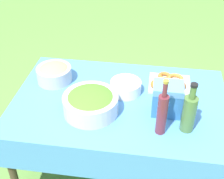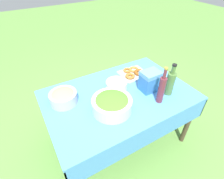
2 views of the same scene
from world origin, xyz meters
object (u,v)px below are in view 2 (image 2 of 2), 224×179
at_px(salad_bowl, 112,104).
at_px(wine_bottle, 162,89).
at_px(cooler_box, 150,81).
at_px(olive_oil_bottle, 170,83).
at_px(donut_platter, 133,73).
at_px(plate_stack, 117,85).
at_px(pasta_bowl, 63,97).

distance_m(salad_bowl, wine_bottle, 0.45).
bearing_deg(cooler_box, salad_bowl, 8.16).
height_order(salad_bowl, olive_oil_bottle, olive_oil_bottle).
height_order(donut_platter, plate_stack, plate_stack).
distance_m(pasta_bowl, plate_stack, 0.52).
bearing_deg(wine_bottle, plate_stack, -55.87).
height_order(salad_bowl, plate_stack, salad_bowl).
bearing_deg(olive_oil_bottle, wine_bottle, 16.60).
distance_m(pasta_bowl, cooler_box, 0.83).
bearing_deg(olive_oil_bottle, donut_platter, -77.47).
bearing_deg(pasta_bowl, cooler_box, 163.35).
xyz_separation_m(plate_stack, olive_oil_bottle, (-0.39, 0.31, 0.09)).
bearing_deg(olive_oil_bottle, plate_stack, -38.38).
relative_size(salad_bowl, plate_stack, 1.65).
xyz_separation_m(salad_bowl, cooler_box, (-0.46, -0.07, 0.03)).
height_order(salad_bowl, cooler_box, cooler_box).
bearing_deg(cooler_box, pasta_bowl, -16.65).
bearing_deg(cooler_box, olive_oil_bottle, 131.07).
distance_m(donut_platter, cooler_box, 0.31).
distance_m(plate_stack, olive_oil_bottle, 0.51).
bearing_deg(cooler_box, donut_platter, -94.75).
xyz_separation_m(olive_oil_bottle, wine_bottle, (0.15, 0.05, 0.02)).
relative_size(donut_platter, olive_oil_bottle, 0.90).
bearing_deg(wine_bottle, donut_platter, -96.46).
height_order(salad_bowl, pasta_bowl, salad_bowl).
height_order(olive_oil_bottle, cooler_box, olive_oil_bottle).
bearing_deg(salad_bowl, wine_bottle, 164.70).
height_order(wine_bottle, cooler_box, wine_bottle).
distance_m(salad_bowl, plate_stack, 0.31).
bearing_deg(donut_platter, plate_stack, 22.83).
bearing_deg(donut_platter, olive_oil_bottle, 102.53).
height_order(plate_stack, olive_oil_bottle, olive_oil_bottle).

